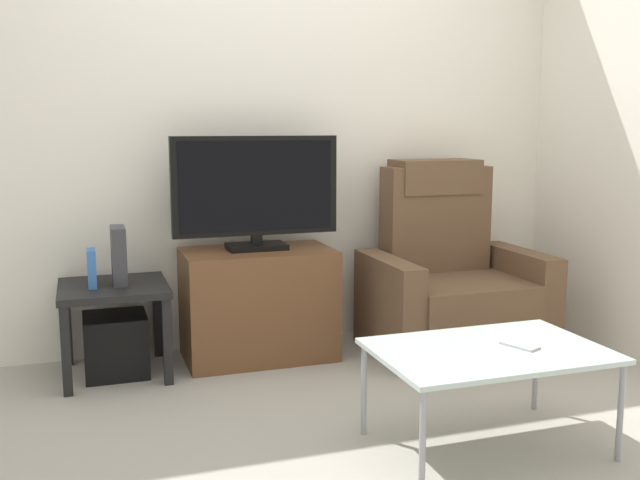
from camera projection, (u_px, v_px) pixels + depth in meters
ground_plane at (325, 409)px, 3.28m from camera, size 6.40×6.40×0.00m
wall_back at (261, 122)px, 4.13m from camera, size 6.40×0.06×2.60m
tv_stand at (258, 304)px, 3.98m from camera, size 0.82×0.48×0.61m
television at (256, 190)px, 3.89m from camera, size 0.91×0.20×0.62m
recliner_armchair at (450, 284)px, 4.16m from camera, size 0.98×0.78×1.08m
side_table at (114, 299)px, 3.68m from camera, size 0.54×0.54×0.48m
subwoofer_box at (116, 345)px, 3.72m from camera, size 0.32×0.32×0.32m
book_upright at (92, 268)px, 3.61m from camera, size 0.04×0.13×0.19m
game_console at (119, 255)px, 3.67m from camera, size 0.07×0.20×0.30m
coffee_table at (489, 355)px, 2.84m from camera, size 0.90×0.60×0.41m
cell_phone at (520, 345)px, 2.86m from camera, size 0.12×0.17×0.01m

